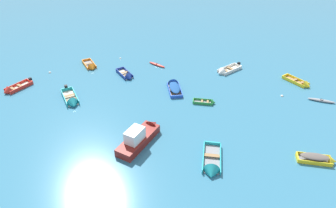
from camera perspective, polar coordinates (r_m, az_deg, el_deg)
rowboat_red_near_camera at (r=42.24m, az=-28.21°, el=2.54°), size 3.31×3.77×1.22m
rowboat_yellow_back_row_left at (r=30.34m, az=27.78°, el=-9.54°), size 3.59×1.97×1.05m
rowboat_turquoise_foreground_center at (r=26.63m, az=8.54°, el=-12.24°), size 2.59×4.74×1.50m
kayak_grey_cluster_outer at (r=39.73m, az=27.92°, el=0.62°), size 3.03×1.76×0.30m
rowboat_green_cluster_inner at (r=35.08m, az=7.94°, el=0.33°), size 2.82×1.50×0.81m
rowboat_orange_back_row_right at (r=44.57m, az=-14.87°, el=7.08°), size 2.67×3.91×1.22m
motor_launch_maroon_outer_right at (r=28.99m, az=-5.42°, el=-6.28°), size 4.72×5.85×2.31m
rowboat_blue_far_left at (r=37.78m, az=1.14°, el=3.57°), size 1.71×4.18×1.39m
rowboat_deep_blue_midfield_right at (r=40.84m, az=-8.03°, el=5.46°), size 2.72×3.84×1.13m
rowboat_white_center at (r=42.54m, az=11.06°, el=6.34°), size 4.30×3.48×1.31m
kayak_red_distant_center at (r=43.89m, az=-2.18°, el=7.74°), size 2.53×2.42×0.29m
rowboat_yellow_near_left at (r=42.44m, az=24.85°, el=3.60°), size 2.94×4.01×1.12m
rowboat_turquoise_far_back at (r=36.75m, az=-18.41°, el=0.62°), size 2.97×4.69×1.33m
mooring_buoy_far_field at (r=45.07m, az=-22.19°, el=5.70°), size 0.36×0.36×0.36m
mooring_buoy_central at (r=38.91m, az=21.48°, el=1.44°), size 0.34×0.34×0.34m
mooring_buoy_trailing at (r=46.78m, az=-9.34°, el=8.80°), size 0.30×0.30×0.30m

